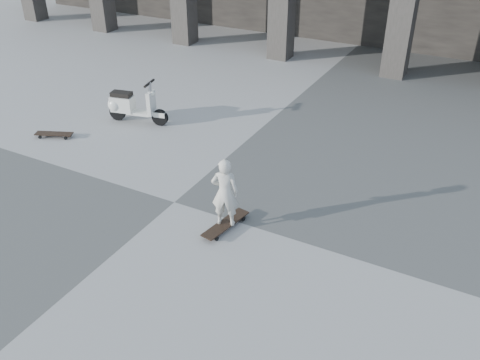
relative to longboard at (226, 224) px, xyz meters
The scene contains 5 objects.
ground 1.20m from the longboard, 168.47° to the left, with size 90.00×90.00×0.00m, color #4B4B49.
longboard is the anchor object (origin of this frame).
skateboard_spare 5.11m from the longboard, 166.93° to the left, with size 0.84×0.52×0.10m.
child 0.61m from the longboard, 153.43° to the left, with size 0.43×0.28×1.18m, color beige.
scooter 4.85m from the longboard, 147.28° to the left, with size 1.44×0.62×1.02m.
Camera 1 is at (4.54, -6.04, 4.92)m, focal length 38.00 mm.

